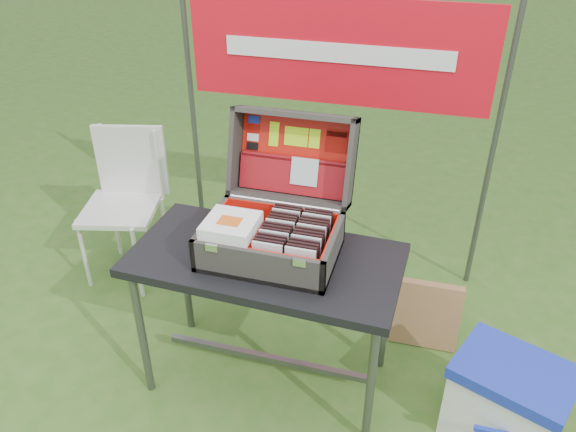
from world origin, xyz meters
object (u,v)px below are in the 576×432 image
(table, at_px, (267,320))
(chair, at_px, (120,211))
(cooler, at_px, (507,402))
(cardboard_box, at_px, (425,314))
(suitcase, at_px, (274,197))

(table, distance_m, chair, 1.19)
(cooler, bearing_deg, table, -159.90)
(cooler, relative_size, cardboard_box, 1.26)
(suitcase, bearing_deg, table, -108.69)
(table, relative_size, suitcase, 2.07)
(table, relative_size, chair, 1.28)
(table, bearing_deg, suitcase, 73.18)
(suitcase, xyz_separation_m, chair, (-1.08, 0.48, -0.52))
(suitcase, distance_m, cooler, 1.29)
(table, distance_m, cardboard_box, 0.85)
(cardboard_box, bearing_deg, suitcase, -151.27)
(suitcase, bearing_deg, chair, 155.91)
(table, bearing_deg, chair, 154.36)
(cooler, bearing_deg, chair, -173.41)
(cooler, xyz_separation_m, chair, (-2.12, 0.59, 0.24))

